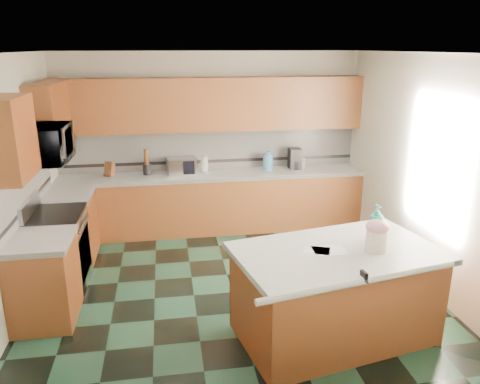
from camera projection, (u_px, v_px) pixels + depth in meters
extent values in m
plane|color=black|center=(232.00, 292.00, 5.49)|extent=(4.60, 4.60, 0.00)
plane|color=white|center=(231.00, 53.00, 4.69)|extent=(4.60, 4.60, 0.00)
cube|color=silver|center=(210.00, 141.00, 7.28)|extent=(4.60, 0.04, 2.70)
cube|color=silver|center=(285.00, 284.00, 2.90)|extent=(4.60, 0.04, 2.70)
cube|color=silver|center=(5.00, 192.00, 4.74)|extent=(0.04, 4.60, 2.70)
cube|color=silver|center=(428.00, 173.00, 5.44)|extent=(0.04, 4.60, 2.70)
cube|color=#55210B|center=(213.00, 204.00, 7.25)|extent=(4.60, 0.60, 0.86)
cube|color=white|center=(213.00, 175.00, 7.11)|extent=(4.60, 0.64, 0.06)
cube|color=#55210B|center=(211.00, 104.00, 6.93)|extent=(4.60, 0.33, 0.78)
cube|color=silver|center=(211.00, 149.00, 7.28)|extent=(4.60, 0.02, 0.63)
cube|color=black|center=(211.00, 161.00, 7.33)|extent=(4.60, 0.01, 0.05)
cube|color=#55210B|center=(71.00, 228.00, 6.27)|extent=(0.60, 0.82, 0.86)
cube|color=white|center=(67.00, 195.00, 6.14)|extent=(0.64, 0.82, 0.06)
cube|color=#55210B|center=(44.00, 282.00, 4.83)|extent=(0.60, 0.72, 0.86)
cube|color=white|center=(38.00, 241.00, 4.70)|extent=(0.64, 0.72, 0.06)
cube|color=silver|center=(25.00, 187.00, 5.29)|extent=(0.02, 2.30, 0.63)
cube|color=black|center=(28.00, 204.00, 5.35)|extent=(0.01, 2.30, 0.05)
cube|color=#55210B|center=(49.00, 114.00, 5.93)|extent=(0.33, 1.09, 0.78)
cube|color=#55210B|center=(9.00, 139.00, 4.36)|extent=(0.33, 0.72, 0.78)
cube|color=#B7B7BC|center=(59.00, 252.00, 5.53)|extent=(0.60, 0.76, 0.88)
cube|color=black|center=(85.00, 253.00, 5.58)|extent=(0.02, 0.68, 0.55)
cube|color=black|center=(54.00, 215.00, 5.39)|extent=(0.62, 0.78, 0.04)
cylinder|color=#B7B7BC|center=(84.00, 223.00, 5.47)|extent=(0.02, 0.66, 0.02)
cube|color=#B7B7BC|center=(29.00, 207.00, 5.31)|extent=(0.06, 0.76, 0.18)
imported|color=#B7B7BC|center=(45.00, 144.00, 5.14)|extent=(0.50, 0.73, 0.41)
cube|color=#55210B|center=(335.00, 296.00, 4.56)|extent=(1.99, 1.38, 0.86)
cube|color=white|center=(338.00, 253.00, 4.43)|extent=(2.10, 1.49, 0.06)
cylinder|color=white|center=(362.00, 282.00, 3.89)|extent=(1.89, 0.44, 0.06)
cylinder|color=silver|center=(376.00, 240.00, 4.38)|extent=(0.25, 0.25, 0.21)
ellipsoid|color=pink|center=(377.00, 227.00, 4.34)|extent=(0.22, 0.22, 0.13)
cylinder|color=tan|center=(378.00, 222.00, 4.33)|extent=(0.07, 0.02, 0.02)
sphere|color=tan|center=(374.00, 222.00, 4.32)|extent=(0.04, 0.04, 0.04)
sphere|color=tan|center=(382.00, 222.00, 4.34)|extent=(0.04, 0.04, 0.04)
imported|color=teal|center=(376.00, 223.00, 4.58)|extent=(0.14, 0.15, 0.37)
cube|color=white|center=(330.00, 250.00, 4.41)|extent=(0.32, 0.24, 0.00)
cube|color=white|center=(317.00, 250.00, 4.42)|extent=(0.30, 0.27, 0.00)
cube|color=black|center=(364.00, 276.00, 3.90)|extent=(0.04, 0.09, 0.08)
cylinder|color=black|center=(366.00, 281.00, 3.86)|extent=(0.01, 0.06, 0.01)
cube|color=#472814|center=(109.00, 169.00, 6.88)|extent=(0.18, 0.20, 0.24)
cylinder|color=black|center=(147.00, 169.00, 7.00)|extent=(0.13, 0.13, 0.16)
cylinder|color=#472814|center=(146.00, 157.00, 6.95)|extent=(0.07, 0.07, 0.23)
cube|color=#B7B7BC|center=(181.00, 166.00, 7.04)|extent=(0.45, 0.34, 0.24)
cube|color=black|center=(182.00, 168.00, 6.91)|extent=(0.38, 0.01, 0.20)
cylinder|color=white|center=(205.00, 164.00, 7.14)|extent=(0.11, 0.11, 0.25)
cylinder|color=#B7B7BC|center=(205.00, 171.00, 7.18)|extent=(0.16, 0.16, 0.01)
cylinder|color=#4F92BB|center=(268.00, 162.00, 7.25)|extent=(0.16, 0.16, 0.26)
cylinder|color=#4F92BB|center=(268.00, 153.00, 7.21)|extent=(0.07, 0.07, 0.04)
cube|color=black|center=(295.00, 159.00, 7.33)|extent=(0.19, 0.21, 0.32)
cylinder|color=black|center=(295.00, 165.00, 7.31)|extent=(0.13, 0.13, 0.13)
imported|color=white|center=(301.00, 161.00, 7.33)|extent=(0.15, 0.15, 0.24)
cylinder|color=red|center=(302.00, 153.00, 7.29)|extent=(0.02, 0.02, 0.03)
cube|color=white|center=(437.00, 165.00, 5.21)|extent=(0.02, 1.40, 1.10)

